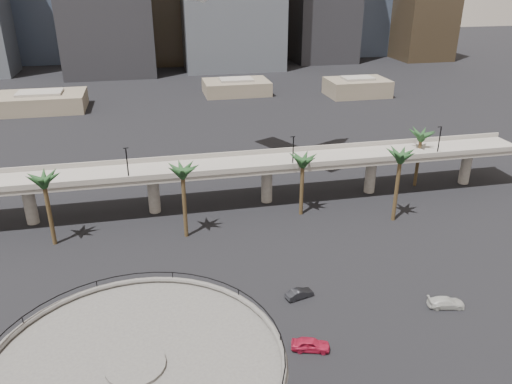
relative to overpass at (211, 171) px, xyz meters
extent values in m
cylinder|color=#464341|center=(-13.00, -59.00, 8.44)|extent=(22.00, 22.00, 0.45)
torus|color=#464341|center=(-13.00, -59.00, 8.91)|extent=(22.20, 22.20, 0.50)
torus|color=black|center=(-13.00, -59.00, 9.71)|extent=(21.80, 21.80, 0.10)
cube|color=slate|center=(0.00, 0.00, 0.66)|extent=(130.00, 9.00, 0.90)
cube|color=slate|center=(0.00, -4.50, 1.56)|extent=(130.00, 0.30, 1.00)
cube|color=slate|center=(0.00, 4.50, 1.56)|extent=(130.00, 0.30, 1.00)
cylinder|color=slate|center=(-33.00, 0.00, -3.54)|extent=(2.20, 2.20, 8.00)
cylinder|color=slate|center=(-11.00, 0.00, -3.54)|extent=(2.20, 2.20, 8.00)
cylinder|color=slate|center=(11.00, 0.00, -3.54)|extent=(2.20, 2.20, 8.00)
cylinder|color=slate|center=(33.00, 0.00, -3.54)|extent=(2.20, 2.20, 8.00)
cylinder|color=slate|center=(55.00, 0.00, -3.54)|extent=(2.20, 2.20, 8.00)
cylinder|color=black|center=(-15.00, -4.00, 4.16)|extent=(0.24, 0.24, 6.00)
cylinder|color=black|center=(15.00, -4.00, 4.16)|extent=(0.24, 0.24, 6.00)
cylinder|color=black|center=(45.00, -4.00, 4.16)|extent=(0.24, 0.24, 6.00)
cylinder|color=#47361E|center=(-6.00, -11.00, -1.26)|extent=(0.70, 0.70, 12.15)
ellipsoid|color=#19381A|center=(-6.00, -11.00, 5.21)|extent=(4.40, 4.40, 2.00)
cylinder|color=#47361E|center=(16.00, -7.00, -1.94)|extent=(0.70, 0.70, 10.80)
ellipsoid|color=#19381A|center=(16.00, -7.00, 3.86)|extent=(4.40, 4.40, 2.00)
cylinder|color=#47361E|center=(32.00, -13.00, -1.04)|extent=(0.70, 0.70, 12.60)
ellipsoid|color=#19381A|center=(32.00, -13.00, 5.66)|extent=(4.40, 4.40, 2.00)
cylinder|color=#47361E|center=(44.00, 1.00, -1.71)|extent=(0.70, 0.70, 11.25)
ellipsoid|color=#19381A|center=(44.00, 1.00, 4.31)|extent=(4.40, 4.40, 2.00)
cylinder|color=#47361E|center=(-28.00, -9.00, -1.49)|extent=(0.70, 0.70, 11.70)
ellipsoid|color=#19381A|center=(-28.00, -9.00, 4.76)|extent=(4.40, 4.40, 2.00)
cube|color=brown|center=(-45.00, 85.00, -4.59)|extent=(28.00, 18.00, 5.50)
cube|color=slate|center=(-45.00, 85.00, -1.44)|extent=(14.00, 9.00, 0.80)
cube|color=brown|center=(22.00, 95.00, -4.84)|extent=(24.00, 16.00, 5.00)
cube|color=slate|center=(22.00, 95.00, -1.94)|extent=(12.00, 8.00, 0.80)
cube|color=brown|center=(65.00, 83.00, -4.34)|extent=(22.00, 15.00, 6.00)
cube|color=slate|center=(65.00, 83.00, -0.94)|extent=(11.00, 7.50, 0.80)
cube|color=#374255|center=(-55.00, 190.00, 14.21)|extent=(30.00, 30.00, 43.11)
cube|color=#836F5A|center=(55.00, 185.00, 11.52)|extent=(24.00, 24.00, 37.72)
cube|color=#2C2418|center=(130.00, 155.00, 18.70)|extent=(26.00, 26.00, 52.09)
cube|color=#836F5A|center=(18.00, 205.00, 9.72)|extent=(22.00, 22.00, 34.13)
imported|color=#B51939|center=(6.26, -42.87, -6.54)|extent=(5.03, 3.16, 1.60)
imported|color=black|center=(8.02, -32.41, -6.66)|extent=(4.33, 2.40, 1.35)
imported|color=#B9BAB5|center=(27.07, -38.72, -6.62)|extent=(5.28, 2.97, 1.45)
camera|label=1|loc=(-10.39, -88.12, 34.99)|focal=35.00mm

